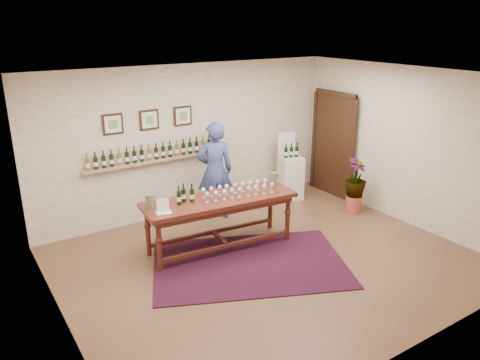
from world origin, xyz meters
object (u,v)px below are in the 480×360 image
person (215,171)px  display_pedestal (290,178)px  tasting_table (220,205)px  potted_plant (355,186)px

person → display_pedestal: bearing=-160.4°
person → tasting_table: bearing=81.8°
potted_plant → tasting_table: bearing=176.9°
display_pedestal → person: bearing=-179.0°
tasting_table → potted_plant: size_ratio=2.69×
tasting_table → person: person is taller
display_pedestal → potted_plant: (0.52, -1.30, 0.11)m
tasting_table → potted_plant: potted_plant is taller
display_pedestal → potted_plant: potted_plant is taller
potted_plant → person: size_ratio=0.51×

